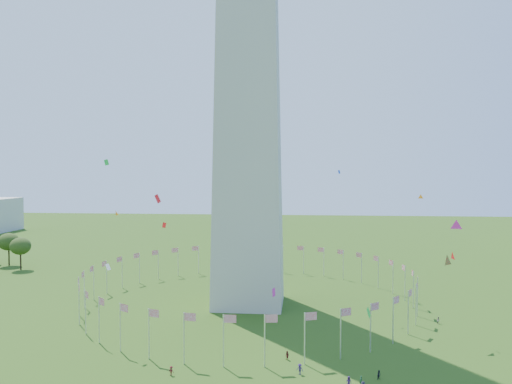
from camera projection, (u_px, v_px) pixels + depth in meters
The scene contains 2 objects.
flag_ring at pixel (249, 286), 123.99m from camera, with size 80.24×80.24×9.00m.
kites_aloft at pixel (325, 241), 96.07m from camera, with size 94.59×66.88×30.13m.
Camera 1 is at (13.20, -72.16, 33.32)m, focal length 35.00 mm.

